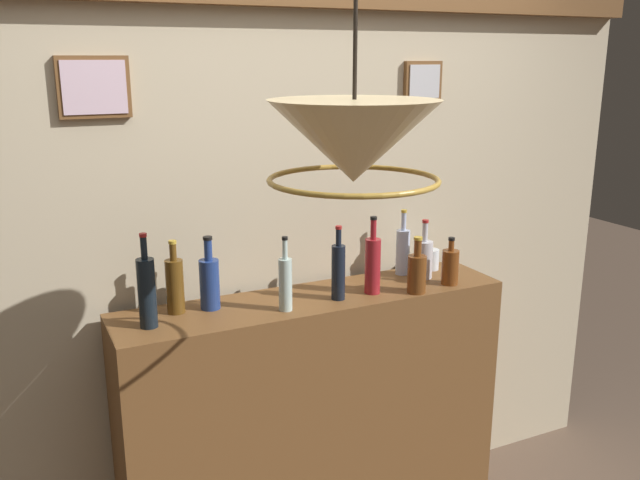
# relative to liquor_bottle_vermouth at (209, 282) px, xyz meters

# --- Properties ---
(panelled_rear_partition) EXTENTS (3.44, 0.15, 2.61)m
(panelled_rear_partition) POSITION_rel_liquor_bottle_vermouth_xyz_m (0.41, 0.20, 0.13)
(panelled_rear_partition) COLOR #BCAD8E
(panelled_rear_partition) RESTS_ON ground
(bar_shelf_unit) EXTENTS (1.62, 0.36, 1.14)m
(bar_shelf_unit) POSITION_rel_liquor_bottle_vermouth_xyz_m (0.41, -0.06, -0.68)
(bar_shelf_unit) COLOR brown
(bar_shelf_unit) RESTS_ON ground
(liquor_bottle_vermouth) EXTENTS (0.08, 0.08, 0.29)m
(liquor_bottle_vermouth) POSITION_rel_liquor_bottle_vermouth_xyz_m (0.00, 0.00, 0.00)
(liquor_bottle_vermouth) COLOR navy
(liquor_bottle_vermouth) RESTS_ON bar_shelf_unit
(liquor_bottle_port) EXTENTS (0.08, 0.08, 0.24)m
(liquor_bottle_port) POSITION_rel_liquor_bottle_vermouth_xyz_m (0.81, -0.19, -0.02)
(liquor_bottle_port) COLOR brown
(liquor_bottle_port) RESTS_ON bar_shelf_unit
(liquor_bottle_whiskey) EXTENTS (0.06, 0.06, 0.32)m
(liquor_bottle_whiskey) POSITION_rel_liquor_bottle_vermouth_xyz_m (0.65, -0.11, 0.02)
(liquor_bottle_whiskey) COLOR maroon
(liquor_bottle_whiskey) RESTS_ON bar_shelf_unit
(liquor_bottle_scotch) EXTENTS (0.06, 0.06, 0.30)m
(liquor_bottle_scotch) POSITION_rel_liquor_bottle_vermouth_xyz_m (0.49, -0.12, 0.01)
(liquor_bottle_scotch) COLOR black
(liquor_bottle_scotch) RESTS_ON bar_shelf_unit
(liquor_bottle_rum) EXTENTS (0.05, 0.05, 0.29)m
(liquor_bottle_rum) POSITION_rel_liquor_bottle_vermouth_xyz_m (0.25, -0.14, 0.00)
(liquor_bottle_rum) COLOR #ACC5BF
(liquor_bottle_rum) RESTS_ON bar_shelf_unit
(liquor_bottle_tequila) EXTENTS (0.07, 0.07, 0.20)m
(liquor_bottle_tequila) POSITION_rel_liquor_bottle_vermouth_xyz_m (1.00, -0.16, -0.03)
(liquor_bottle_tequila) COLOR brown
(liquor_bottle_tequila) RESTS_ON bar_shelf_unit
(liquor_bottle_mezcal) EXTENTS (0.06, 0.06, 0.29)m
(liquor_bottle_mezcal) POSITION_rel_liquor_bottle_vermouth_xyz_m (0.90, 0.05, 0.00)
(liquor_bottle_mezcal) COLOR #A8B6D4
(liquor_bottle_mezcal) RESTS_ON bar_shelf_unit
(liquor_bottle_brandy) EXTENTS (0.07, 0.07, 0.26)m
(liquor_bottle_brandy) POSITION_rel_liquor_bottle_vermouth_xyz_m (0.95, -0.04, -0.02)
(liquor_bottle_brandy) COLOR silver
(liquor_bottle_brandy) RESTS_ON bar_shelf_unit
(liquor_bottle_vodka) EXTENTS (0.06, 0.06, 0.35)m
(liquor_bottle_vodka) POSITION_rel_liquor_bottle_vermouth_xyz_m (-0.25, -0.08, 0.03)
(liquor_bottle_vodka) COLOR black
(liquor_bottle_vodka) RESTS_ON bar_shelf_unit
(liquor_bottle_amaro) EXTENTS (0.07, 0.07, 0.28)m
(liquor_bottle_amaro) POSITION_rel_liquor_bottle_vermouth_xyz_m (-0.13, 0.01, 0.00)
(liquor_bottle_amaro) COLOR #573812
(liquor_bottle_amaro) RESTS_ON bar_shelf_unit
(glass_tumbler_rocks) EXTENTS (0.07, 0.07, 0.09)m
(glass_tumbler_rocks) POSITION_rel_liquor_bottle_vermouth_xyz_m (1.05, 0.05, -0.06)
(glass_tumbler_rocks) COLOR silver
(glass_tumbler_rocks) RESTS_ON bar_shelf_unit
(pendant_lamp) EXTENTS (0.49, 0.49, 0.53)m
(pendant_lamp) POSITION_rel_liquor_bottle_vermouth_xyz_m (0.23, -0.71, 0.59)
(pendant_lamp) COLOR beige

